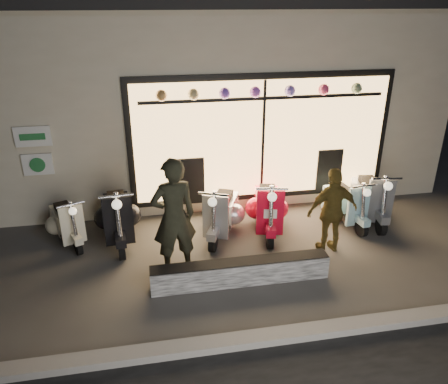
% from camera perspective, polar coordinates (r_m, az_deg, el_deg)
% --- Properties ---
extents(ground, '(40.00, 40.00, 0.00)m').
position_cam_1_polar(ground, '(7.75, 2.67, -8.76)').
color(ground, '#383533').
rests_on(ground, ground).
extents(kerb, '(40.00, 0.25, 0.12)m').
position_cam_1_polar(kerb, '(6.18, 7.04, -18.17)').
color(kerb, slate).
rests_on(kerb, ground).
extents(shop_building, '(10.20, 6.23, 4.20)m').
position_cam_1_polar(shop_building, '(11.61, -2.77, 13.64)').
color(shop_building, beige).
rests_on(shop_building, ground).
extents(graffiti_barrier, '(2.85, 0.28, 0.40)m').
position_cam_1_polar(graffiti_barrier, '(7.07, 2.17, -10.39)').
color(graffiti_barrier, black).
rests_on(graffiti_barrier, ground).
extents(scooter_silver, '(0.85, 1.46, 1.06)m').
position_cam_1_polar(scooter_silver, '(8.43, -0.22, -2.52)').
color(scooter_silver, black).
rests_on(scooter_silver, ground).
extents(scooter_red, '(0.71, 1.57, 1.11)m').
position_cam_1_polar(scooter_red, '(8.61, 5.71, -1.90)').
color(scooter_red, black).
rests_on(scooter_red, ground).
extents(scooter_black, '(0.59, 1.60, 1.14)m').
position_cam_1_polar(scooter_black, '(8.47, -13.72, -2.88)').
color(scooter_black, black).
rests_on(scooter_black, ground).
extents(scooter_cream, '(0.74, 1.28, 0.93)m').
position_cam_1_polar(scooter_cream, '(8.71, -19.92, -3.55)').
color(scooter_cream, black).
rests_on(scooter_cream, ground).
extents(scooter_blue, '(0.54, 1.39, 0.99)m').
position_cam_1_polar(scooter_blue, '(9.20, 15.26, -1.25)').
color(scooter_blue, black).
rests_on(scooter_blue, ground).
extents(scooter_grey, '(0.65, 1.56, 1.11)m').
position_cam_1_polar(scooter_grey, '(9.49, 18.42, -0.53)').
color(scooter_grey, black).
rests_on(scooter_grey, ground).
extents(man, '(0.81, 0.61, 1.99)m').
position_cam_1_polar(man, '(7.02, -6.57, -3.24)').
color(man, black).
rests_on(man, ground).
extents(woman, '(0.95, 0.44, 1.58)m').
position_cam_1_polar(woman, '(7.85, 13.98, -2.42)').
color(woman, brown).
rests_on(woman, ground).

